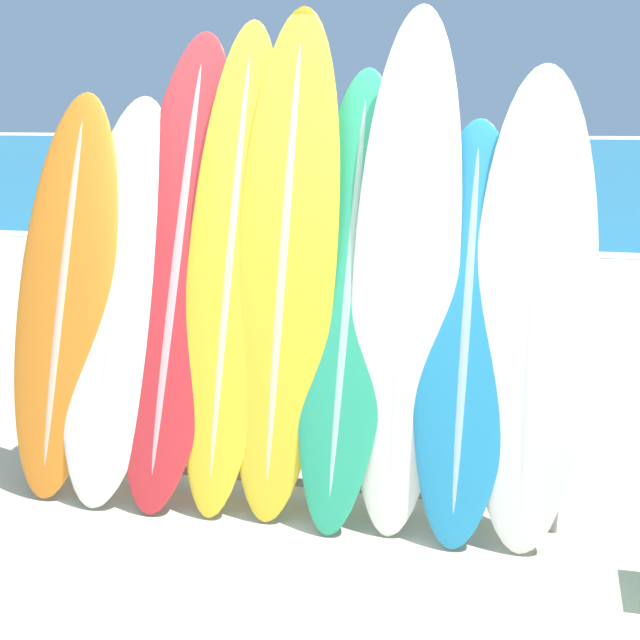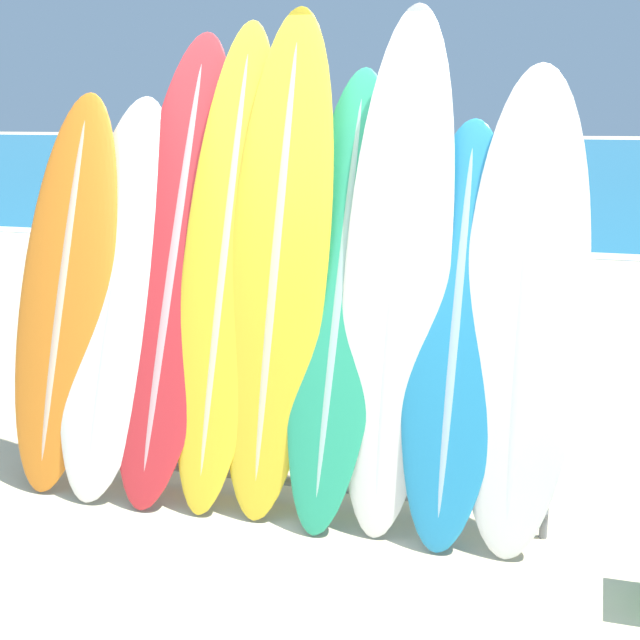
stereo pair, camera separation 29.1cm
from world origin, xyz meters
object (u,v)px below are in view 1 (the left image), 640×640
Objects in this scene: surfboard_slot_3 at (232,262)px; surfboard_slot_6 at (406,264)px; surfboard_slot_8 at (534,302)px; surfboard_slot_7 at (466,327)px; person_mid_beach at (275,200)px; surfboard_slot_2 at (179,263)px; surfboard_slot_1 at (119,295)px; surfboard_rack at (282,424)px; surfboard_slot_4 at (285,259)px; surfboard_slot_5 at (349,292)px; surfboard_slot_0 at (66,291)px; person_near_water at (174,216)px.

surfboard_slot_6 reaches higher than surfboard_slot_3.
surfboard_slot_8 is at bearing -1.59° from surfboard_slot_3.
person_mid_beach is (-2.79, 5.91, -0.00)m from surfboard_slot_7.
surfboard_slot_7 is (1.53, -0.10, -0.23)m from surfboard_slot_2.
surfboard_slot_3 is at bearing 4.61° from surfboard_slot_1.
surfboard_slot_1 is at bearing -175.39° from surfboard_slot_3.
surfboard_slot_6 is at bearing 176.28° from surfboard_slot_8.
surfboard_rack is 0.85m from surfboard_slot_4.
person_mid_beach is at bearing 110.54° from surfboard_slot_5.
surfboard_slot_8 is at bearing -1.42° from surfboard_slot_4.
surfboard_slot_0 is at bearing 177.17° from surfboard_rack.
surfboard_slot_3 is at bearing 178.45° from surfboard_slot_5.
surfboard_rack is at bearing -14.22° from surfboard_slot_2.
surfboard_slot_0 is 0.31m from surfboard_slot_1.
surfboard_slot_4 reaches higher than surfboard_slot_6.
surfboard_rack is 1.70× the size of person_near_water.
surfboard_slot_2 is 1.09× the size of surfboard_slot_5.
surfboard_slot_4 is 5.50m from person_near_water.
surfboard_rack is 1.42m from surfboard_slot_8.
person_mid_beach is at bearing 105.02° from surfboard_slot_3.
person_mid_beach reaches higher than surfboard_rack.
surfboard_rack is 1.25× the size of surfboard_slot_5.
surfboard_slot_2 is at bearing 165.78° from surfboard_rack.
surfboard_slot_0 is at bearing -176.28° from surfboard_slot_1.
surfboard_slot_4 is 1.13× the size of surfboard_slot_8.
surfboard_slot_1 is 0.86× the size of surfboard_slot_2.
surfboard_slot_8 is 6.64m from person_mid_beach.
surfboard_slot_5 is at bearing -1.55° from surfboard_slot_3.
surfboard_slot_0 is at bearing -177.88° from surfboard_slot_6.
surfboard_slot_7 is at bearing -3.77° from surfboard_slot_2.
surfboard_slot_2 reaches higher than surfboard_slot_7.
surfboard_slot_0 reaches higher than surfboard_slot_7.
surfboard_slot_1 reaches higher than surfboard_slot_7.
surfboard_slot_2 reaches higher than person_near_water.
surfboard_rack is at bearing 85.91° from person_near_water.
surfboard_slot_8 is at bearing -3.72° from surfboard_slot_6.
surfboard_rack is 5.62m from person_near_water.
surfboard_rack is 1.01m from surfboard_slot_2.
surfboard_slot_6 is 0.64m from surfboard_slot_8.
surfboard_rack is 1.14× the size of surfboard_slot_2.
surfboard_slot_3 reaches higher than surfboard_slot_2.
surfboard_slot_1 is 0.94× the size of surfboard_slot_5.
surfboard_slot_4 is 0.62m from surfboard_slot_6.
surfboard_slot_2 is at bearing 176.23° from surfboard_slot_7.
surfboard_slot_3 reaches higher than person_mid_beach.
surfboard_slot_1 is at bearing 77.26° from person_near_water.
person_mid_beach is (0.83, 1.05, 0.10)m from person_near_water.
surfboard_slot_4 reaches higher than surfboard_slot_3.
surfboard_slot_6 is 1.13× the size of surfboard_slot_8.
surfboard_slot_4 is (0.60, -0.04, 0.05)m from surfboard_slot_2.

